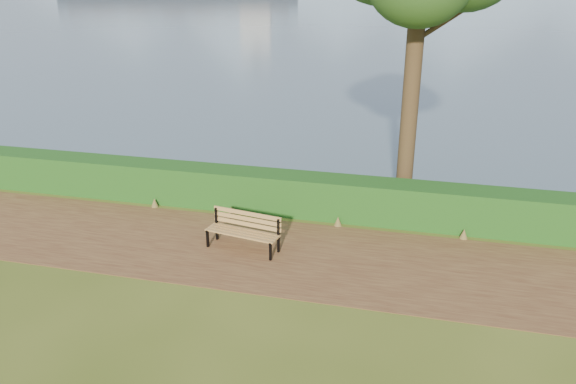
# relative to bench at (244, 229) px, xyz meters

# --- Properties ---
(ground) EXTENTS (140.00, 140.00, 0.00)m
(ground) POSITION_rel_bench_xyz_m (0.21, -0.39, -0.48)
(ground) COLOR #435418
(ground) RESTS_ON ground
(path) EXTENTS (40.00, 3.40, 0.01)m
(path) POSITION_rel_bench_xyz_m (0.21, -0.09, -0.47)
(path) COLOR #542E1D
(path) RESTS_ON ground
(hedge) EXTENTS (32.00, 0.85, 1.00)m
(hedge) POSITION_rel_bench_xyz_m (0.21, 2.21, 0.02)
(hedge) COLOR #194B15
(hedge) RESTS_ON ground
(bench) EXTENTS (1.70, 0.76, 0.83)m
(bench) POSITION_rel_bench_xyz_m (0.00, 0.00, 0.00)
(bench) COLOR black
(bench) RESTS_ON ground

